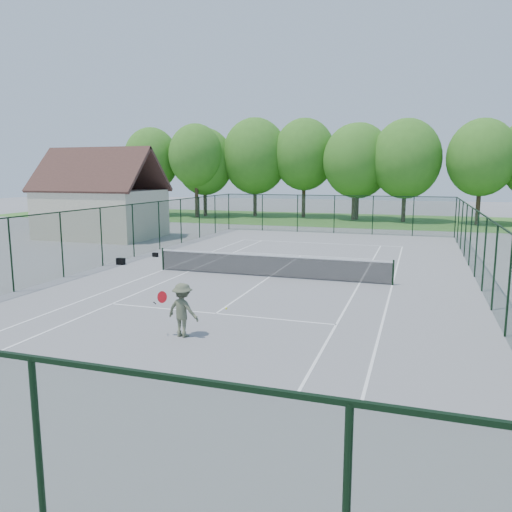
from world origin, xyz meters
name	(u,v)px	position (x,y,z in m)	size (l,w,h in m)	color
ground	(269,277)	(0.00, 0.00, 0.00)	(140.00, 140.00, 0.00)	gray
grass_far	(353,220)	(0.00, 30.00, 0.01)	(80.00, 16.00, 0.01)	#457F2F
court_lines	(269,277)	(0.00, 0.00, 0.00)	(11.05, 23.85, 0.01)	white
tennis_net	(270,265)	(0.00, 0.00, 0.58)	(11.08, 0.08, 1.10)	black
fence_enclosure	(270,244)	(0.00, 0.00, 1.56)	(18.05, 36.05, 3.02)	#1C3D26
utility_building	(101,195)	(-16.00, 10.00, 3.12)	(8.60, 6.27, 6.63)	beige
tree_line_far	(355,161)	(0.00, 30.00, 5.99)	(39.40, 6.40, 9.70)	#442E22
sports_bag_a	(121,261)	(-8.33, 0.62, 0.17)	(0.43, 0.26, 0.34)	black
sports_bag_b	(155,255)	(-7.84, 3.36, 0.12)	(0.31, 0.19, 0.24)	black
tennis_player	(183,310)	(0.02, -8.92, 0.80)	(2.12, 0.86, 1.59)	#555B43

